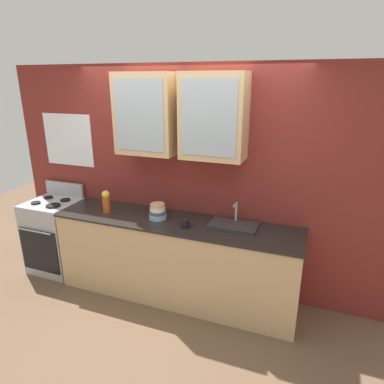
{
  "coord_description": "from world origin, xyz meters",
  "views": [
    {
      "loc": [
        1.34,
        -3.03,
        2.36
      ],
      "look_at": [
        0.2,
        0.0,
        1.27
      ],
      "focal_mm": 31.38,
      "sensor_mm": 36.0,
      "label": 1
    }
  ],
  "objects_px": {
    "bowl_stack": "(158,212)",
    "cup_near_sink": "(185,223)",
    "vase": "(106,201)",
    "sink_faucet": "(233,225)",
    "stove_range": "(56,235)"
  },
  "relations": [
    {
      "from": "bowl_stack",
      "to": "vase",
      "type": "bearing_deg",
      "value": -175.65
    },
    {
      "from": "sink_faucet",
      "to": "cup_near_sink",
      "type": "xyz_separation_m",
      "value": [
        -0.46,
        -0.19,
        0.02
      ]
    },
    {
      "from": "bowl_stack",
      "to": "vase",
      "type": "relative_size",
      "value": 0.73
    },
    {
      "from": "cup_near_sink",
      "to": "vase",
      "type": "bearing_deg",
      "value": 175.99
    },
    {
      "from": "bowl_stack",
      "to": "cup_near_sink",
      "type": "distance_m",
      "value": 0.39
    },
    {
      "from": "sink_faucet",
      "to": "vase",
      "type": "height_order",
      "value": "vase"
    },
    {
      "from": "stove_range",
      "to": "vase",
      "type": "bearing_deg",
      "value": -2.81
    },
    {
      "from": "stove_range",
      "to": "bowl_stack",
      "type": "height_order",
      "value": "stove_range"
    },
    {
      "from": "bowl_stack",
      "to": "cup_near_sink",
      "type": "xyz_separation_m",
      "value": [
        0.37,
        -0.12,
        -0.03
      ]
    },
    {
      "from": "vase",
      "to": "cup_near_sink",
      "type": "bearing_deg",
      "value": -4.01
    },
    {
      "from": "stove_range",
      "to": "vase",
      "type": "distance_m",
      "value": 1.03
    },
    {
      "from": "sink_faucet",
      "to": "vase",
      "type": "relative_size",
      "value": 1.89
    },
    {
      "from": "stove_range",
      "to": "bowl_stack",
      "type": "relative_size",
      "value": 5.73
    },
    {
      "from": "sink_faucet",
      "to": "vase",
      "type": "bearing_deg",
      "value": -175.03
    },
    {
      "from": "vase",
      "to": "cup_near_sink",
      "type": "height_order",
      "value": "vase"
    }
  ]
}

